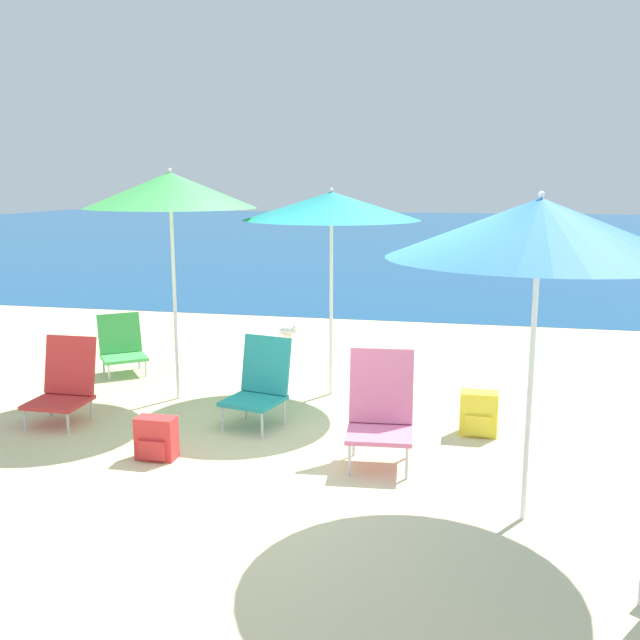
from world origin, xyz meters
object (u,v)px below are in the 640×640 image
(beach_chair_green, at_px, (122,345))
(backpack_red, at_px, (156,439))
(seagull, at_px, (288,331))
(beach_umbrella_blue, at_px, (540,229))
(beach_umbrella_teal, at_px, (331,206))
(beach_umbrella_green, at_px, (170,190))
(beach_chair_red, at_px, (65,383))
(beach_chair_teal, at_px, (260,383))
(backpack_yellow, at_px, (478,414))
(beach_chair_pink, at_px, (381,408))

(beach_chair_green, bearing_deg, backpack_red, -94.65)
(backpack_red, height_order, seagull, backpack_red)
(backpack_red, bearing_deg, beach_chair_green, 122.65)
(beach_umbrella_blue, distance_m, backpack_red, 3.39)
(seagull, bearing_deg, beach_umbrella_teal, -65.54)
(beach_umbrella_green, height_order, seagull, beach_umbrella_green)
(beach_chair_red, relative_size, seagull, 2.92)
(beach_chair_teal, height_order, backpack_yellow, beach_chair_teal)
(backpack_red, bearing_deg, seagull, 90.66)
(beach_chair_teal, height_order, seagull, beach_chair_teal)
(beach_chair_teal, bearing_deg, beach_umbrella_blue, -19.71)
(beach_chair_green, bearing_deg, beach_umbrella_green, -75.64)
(beach_umbrella_green, bearing_deg, beach_umbrella_blue, -31.44)
(beach_chair_green, xyz_separation_m, backpack_yellow, (4.11, -1.29, -0.13))
(backpack_yellow, bearing_deg, beach_umbrella_teal, 148.45)
(beach_umbrella_teal, xyz_separation_m, backpack_red, (-1.04, -2.06, -1.81))
(beach_chair_pink, distance_m, beach_chair_red, 3.06)
(beach_chair_red, height_order, backpack_red, beach_chair_red)
(beach_chair_green, height_order, backpack_red, beach_chair_green)
(backpack_red, relative_size, seagull, 1.30)
(beach_umbrella_teal, height_order, beach_chair_green, beach_umbrella_teal)
(beach_umbrella_blue, relative_size, beach_umbrella_green, 0.92)
(beach_umbrella_teal, xyz_separation_m, beach_chair_pink, (0.75, -1.72, -1.53))
(beach_chair_pink, bearing_deg, backpack_red, -174.22)
(beach_umbrella_teal, relative_size, backpack_red, 6.18)
(seagull, bearing_deg, backpack_yellow, -51.91)
(backpack_yellow, relative_size, seagull, 1.47)
(beach_chair_red, xyz_separation_m, backpack_red, (1.25, -0.71, -0.19))
(beach_umbrella_green, distance_m, seagull, 3.54)
(beach_chair_pink, relative_size, backpack_yellow, 2.27)
(beach_umbrella_blue, xyz_separation_m, beach_chair_red, (-4.10, 1.18, -1.57))
(beach_umbrella_teal, bearing_deg, beach_umbrella_green, -162.42)
(beach_umbrella_green, distance_m, beach_umbrella_teal, 1.61)
(beach_chair_pink, height_order, beach_chair_green, beach_chair_pink)
(beach_chair_pink, height_order, backpack_red, beach_chair_pink)
(beach_chair_teal, relative_size, backpack_yellow, 2.05)
(beach_umbrella_blue, distance_m, beach_chair_green, 5.51)
(beach_umbrella_green, distance_m, beach_chair_green, 2.26)
(beach_chair_green, xyz_separation_m, backpack_red, (1.55, -2.41, -0.15))
(beach_umbrella_blue, distance_m, seagull, 6.00)
(beach_chair_green, distance_m, backpack_red, 2.87)
(beach_chair_red, bearing_deg, beach_umbrella_teal, 30.26)
(beach_umbrella_teal, height_order, beach_chair_pink, beach_umbrella_teal)
(beach_chair_teal, bearing_deg, beach_chair_green, 159.29)
(beach_umbrella_teal, xyz_separation_m, seagull, (-1.09, 2.41, -1.84))
(beach_umbrella_blue, relative_size, beach_chair_teal, 2.68)
(beach_chair_red, xyz_separation_m, backpack_yellow, (3.81, 0.41, -0.17))
(beach_umbrella_blue, distance_m, backpack_yellow, 2.38)
(backpack_red, bearing_deg, beach_chair_teal, 59.48)
(beach_umbrella_teal, distance_m, beach_chair_green, 3.09)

